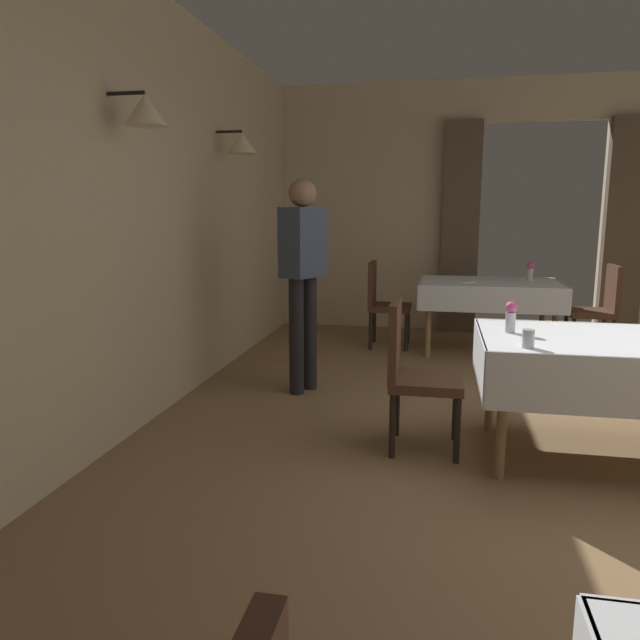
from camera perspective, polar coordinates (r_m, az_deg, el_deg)
The scene contains 12 objects.
wall_left at distance 4.00m, azimuth -19.69°, elevation 10.22°, with size 0.49×8.40×3.00m.
wall_back at distance 7.72m, azimuth 20.16°, elevation 10.03°, with size 6.40×0.27×3.00m.
dining_table_mid at distance 3.88m, azimuth 25.88°, elevation -2.95°, with size 1.49×0.99×0.75m.
dining_table_far at distance 6.52m, azimuth 15.74°, elevation 2.80°, with size 1.45×0.97×0.75m.
chair_mid_left at distance 3.76m, azimuth 8.85°, elevation -4.56°, with size 0.44×0.44×0.93m.
chair_far_right at distance 6.79m, azimuth 25.00°, elevation 1.27°, with size 0.44×0.44×0.93m.
chair_far_left at distance 6.58m, azimuth 5.98°, elevation 1.92°, with size 0.44×0.44×0.93m.
flower_vase_mid at distance 3.78m, azimuth 17.66°, elevation 0.37°, with size 0.07×0.07×0.19m.
glass_mid_b at distance 3.40m, azimuth 19.16°, elevation -1.68°, with size 0.07×0.07×0.10m, color silver.
flower_vase_far at distance 6.67m, azimuth 19.36°, elevation 4.44°, with size 0.07×0.07×0.19m.
plate_far_b at distance 6.38m, azimuth 13.53°, elevation 3.60°, with size 0.23×0.23×0.01m, color white.
person_waiter_by_doorway at distance 4.82m, azimuth -1.65°, elevation 4.99°, with size 0.35×0.42×1.72m.
Camera 1 is at (-1.16, -3.45, 1.48)m, focal length 33.69 mm.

